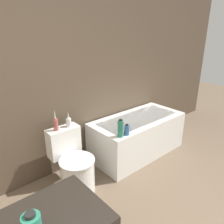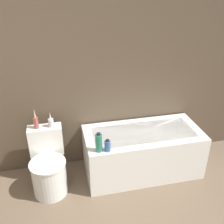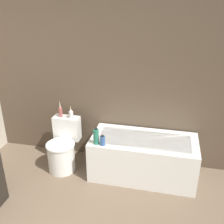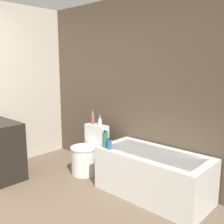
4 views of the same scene
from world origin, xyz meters
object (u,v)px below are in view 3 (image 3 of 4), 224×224
at_px(vase_gold, 60,111).
at_px(shampoo_bottle_short, 103,141).
at_px(toilet, 63,149).
at_px(shampoo_bottle_tall, 96,136).
at_px(vase_silver, 71,114).
at_px(bathtub, 143,157).

relative_size(vase_gold, shampoo_bottle_short, 1.77).
xyz_separation_m(toilet, shampoo_bottle_tall, (0.56, -0.18, 0.38)).
bearing_deg(shampoo_bottle_tall, vase_gold, 148.95).
relative_size(vase_gold, vase_silver, 1.33).
distance_m(bathtub, toilet, 1.15).
relative_size(vase_silver, shampoo_bottle_tall, 0.84).
bearing_deg(shampoo_bottle_tall, vase_silver, 141.57).
bearing_deg(bathtub, shampoo_bottle_short, -151.38).
bearing_deg(shampoo_bottle_short, shampoo_bottle_tall, 169.67).
bearing_deg(bathtub, vase_silver, 173.41).
distance_m(vase_gold, shampoo_bottle_short, 0.85).
bearing_deg(vase_silver, bathtub, -6.59).
bearing_deg(shampoo_bottle_short, bathtub, 28.62).
distance_m(vase_gold, vase_silver, 0.16).
height_order(toilet, shampoo_bottle_tall, shampoo_bottle_tall).
xyz_separation_m(vase_silver, shampoo_bottle_short, (0.57, -0.40, -0.15)).
xyz_separation_m(bathtub, toilet, (-1.15, -0.07, 0.01)).
distance_m(bathtub, shampoo_bottle_tall, 0.75).
distance_m(vase_silver, shampoo_bottle_short, 0.71).
distance_m(bathtub, vase_gold, 1.34).
relative_size(toilet, shampoo_bottle_tall, 3.17).
relative_size(bathtub, shampoo_bottle_short, 9.96).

